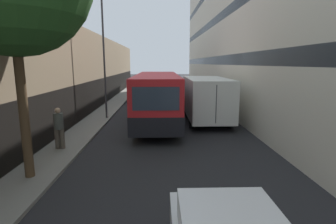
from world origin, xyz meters
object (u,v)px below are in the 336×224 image
object	(u,v)px
box_truck	(204,96)
panel_van	(141,90)
street_lamp	(103,34)
bus	(157,97)
pedestrian	(59,127)

from	to	relation	value
box_truck	panel_van	world-z (taller)	box_truck
panel_van	street_lamp	xyz separation A→B (m)	(-1.68, -8.45, 4.35)
box_truck	panel_van	xyz separation A→B (m)	(-4.70, 8.40, -0.49)
bus	pedestrian	distance (m)	6.72
panel_van	pedestrian	xyz separation A→B (m)	(-2.34, -14.75, 0.00)
pedestrian	box_truck	bearing A→B (deg)	42.05
panel_van	box_truck	bearing A→B (deg)	-60.78
panel_van	street_lamp	distance (m)	9.66
bus	box_truck	bearing A→B (deg)	17.87
bus	box_truck	world-z (taller)	bus
box_truck	panel_van	size ratio (longest dim) A/B	1.69
bus	street_lamp	world-z (taller)	street_lamp
bus	street_lamp	bearing A→B (deg)	164.56
bus	street_lamp	xyz separation A→B (m)	(-3.35, 0.92, 3.82)
pedestrian	street_lamp	xyz separation A→B (m)	(0.66, 6.30, 4.35)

